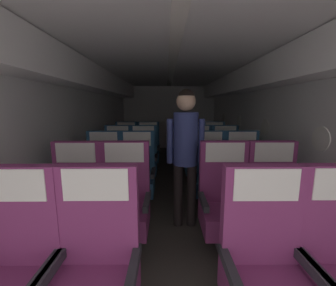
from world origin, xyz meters
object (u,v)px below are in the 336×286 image
(seat_a_right_window, at_px, (266,272))
(seat_c_right_aisle, at_px, (242,175))
(seat_c_left_window, at_px, (104,175))
(seat_d_left_window, at_px, (118,159))
(seat_c_right_window, at_px, (208,175))
(seat_d_right_window, at_px, (198,159))
(seat_d_left_aisle, at_px, (143,160))
(seat_b_left_aisle, at_px, (124,204))
(seat_c_left_aisle, at_px, (137,175))
(seat_a_left_window, at_px, (13,273))
(flight_attendant, at_px, (186,144))
(seat_b_right_aisle, at_px, (274,203))
(seat_d_right_aisle, at_px, (225,159))
(seat_e_right_window, at_px, (192,149))
(seat_b_left_window, at_px, (76,205))
(seat_e_left_aisle, at_px, (148,150))
(seat_e_right_aisle, at_px, (214,149))
(seat_e_left_window, at_px, (126,150))
(seat_b_right_window, at_px, (225,204))
(seat_a_left_aisle, at_px, (96,272))

(seat_a_right_window, distance_m, seat_c_right_aisle, 1.89)
(seat_c_left_window, xyz_separation_m, seat_d_left_window, (-0.00, 0.92, 0.00))
(seat_c_right_window, height_order, seat_d_right_window, same)
(seat_a_right_window, bearing_deg, seat_d_left_aisle, 110.68)
(seat_b_left_aisle, distance_m, seat_c_left_aisle, 0.91)
(seat_a_left_window, relative_size, flight_attendant, 0.67)
(seat_b_right_aisle, height_order, seat_d_right_aisle, same)
(seat_d_right_aisle, relative_size, seat_e_right_window, 1.00)
(seat_b_left_window, xyz_separation_m, seat_e_left_aisle, (0.50, 2.72, 0.00))
(seat_a_right_window, bearing_deg, seat_c_right_window, 89.71)
(seat_b_left_window, height_order, seat_e_right_aisle, same)
(seat_d_right_window, xyz_separation_m, seat_e_right_window, (-0.00, 0.90, 0.00))
(seat_b_left_aisle, relative_size, seat_d_right_window, 1.00)
(seat_a_right_window, distance_m, seat_d_left_window, 3.12)
(seat_d_left_aisle, height_order, seat_d_right_aisle, same)
(seat_c_right_aisle, relative_size, seat_e_right_aisle, 1.00)
(seat_a_left_window, height_order, seat_c_right_window, same)
(seat_b_left_aisle, height_order, seat_e_left_window, same)
(seat_b_right_window, height_order, seat_e_left_aisle, same)
(seat_e_right_window, bearing_deg, seat_c_right_aisle, -74.61)
(seat_b_left_window, bearing_deg, seat_d_right_window, 50.56)
(seat_b_left_window, bearing_deg, seat_c_right_aisle, 24.56)
(seat_b_right_aisle, distance_m, seat_c_right_window, 1.05)
(seat_c_right_aisle, bearing_deg, seat_d_right_aisle, 89.96)
(seat_d_right_aisle, bearing_deg, seat_e_right_aisle, 90.29)
(seat_d_left_aisle, distance_m, seat_e_right_window, 1.38)
(seat_d_left_window, distance_m, seat_d_right_window, 1.50)
(seat_a_left_window, bearing_deg, seat_d_left_aisle, 79.73)
(seat_c_left_window, height_order, seat_c_right_aisle, same)
(seat_e_left_aisle, bearing_deg, seat_b_right_aisle, -60.88)
(seat_c_left_aisle, distance_m, seat_d_left_aisle, 0.91)
(seat_a_left_aisle, xyz_separation_m, seat_d_right_aisle, (1.53, 2.70, 0.00))
(seat_d_right_window, relative_size, seat_e_right_aisle, 1.00)
(seat_d_left_aisle, distance_m, seat_e_right_aisle, 1.78)
(seat_b_left_aisle, height_order, seat_b_right_window, same)
(seat_a_left_window, distance_m, seat_e_left_window, 3.63)
(seat_e_left_aisle, distance_m, seat_e_right_aisle, 1.51)
(seat_b_left_aisle, height_order, seat_e_left_aisle, same)
(seat_a_right_window, xyz_separation_m, seat_e_left_window, (-1.52, 3.64, 0.00))
(seat_a_left_aisle, relative_size, seat_d_left_aisle, 1.00)
(seat_d_left_window, xyz_separation_m, flight_attendant, (1.12, -1.45, 0.55))
(seat_b_left_aisle, relative_size, seat_b_right_aisle, 1.00)
(seat_e_right_aisle, height_order, flight_attendant, flight_attendant)
(seat_b_right_aisle, xyz_separation_m, seat_c_right_window, (-0.49, 0.92, 0.00))
(seat_d_right_aisle, bearing_deg, seat_c_left_window, -155.78)
(seat_b_left_window, bearing_deg, seat_e_right_aisle, 53.69)
(seat_c_left_window, relative_size, seat_e_right_aisle, 1.00)
(seat_d_right_window, relative_size, seat_e_left_window, 1.00)
(seat_d_right_window, xyz_separation_m, seat_e_left_aisle, (-1.01, 0.88, 0.00))
(seat_b_left_aisle, relative_size, seat_c_left_window, 1.00)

